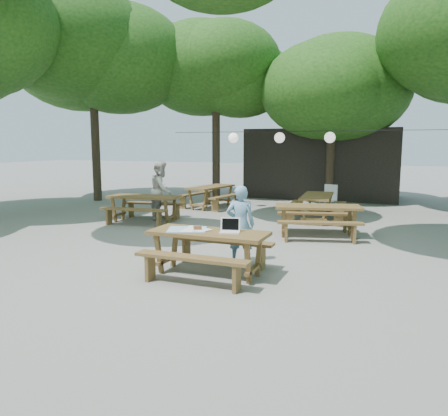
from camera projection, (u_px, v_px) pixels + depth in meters
ground at (211, 253)px, 8.88m from camera, size 80.00×80.00×0.00m
pavilion at (323, 163)px, 18.12m from camera, size 6.00×3.00×2.80m
main_picnic_table at (209, 252)px, 7.38m from camera, size 2.00×1.58×0.75m
picnic_table_nw at (144, 208)px, 12.39m from camera, size 2.08×1.78×0.75m
picnic_table_ne at (317, 221)px, 10.42m from camera, size 2.25×2.02×0.75m
picnic_table_far_w at (211, 197)px, 15.15m from camera, size 1.87×2.13×0.75m
picnic_table_far_e at (317, 207)px, 12.57m from camera, size 1.73×2.06×0.75m
woman at (240, 224)px, 8.10m from camera, size 0.60×0.47×1.45m
second_person at (161, 190)px, 12.86m from camera, size 0.83×0.97×1.71m
plastic_chair at (328, 205)px, 14.07m from camera, size 0.55×0.55×0.90m
laptop at (230, 229)px, 7.24m from camera, size 0.39×0.34×0.24m
tabletop_clutter at (190, 229)px, 7.46m from camera, size 0.84×0.75×0.08m
paper_lanterns at (280, 138)px, 14.10m from camera, size 9.00×0.34×0.38m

